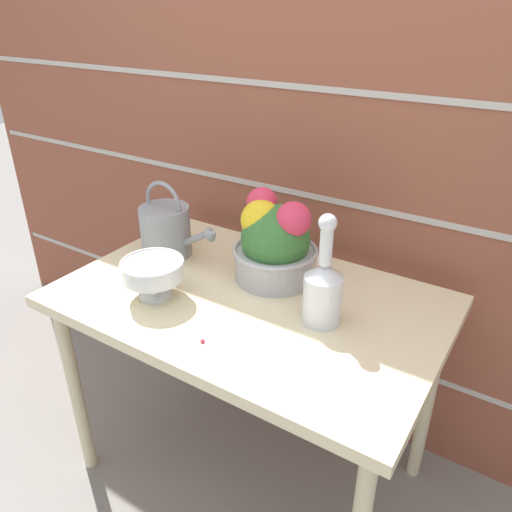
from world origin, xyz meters
The scene contains 8 objects.
ground_plane centered at (0.00, 0.00, 0.00)m, with size 12.00×12.00×0.00m, color gray.
brick_wall centered at (0.00, 0.47, 1.10)m, with size 3.60×0.08×2.20m.
patio_table centered at (0.00, 0.00, 0.66)m, with size 1.13×0.73×0.74m.
watering_can centered at (-0.39, 0.08, 0.83)m, with size 0.32×0.17×0.26m.
crystal_pedestal_bowl centered at (-0.24, -0.15, 0.83)m, with size 0.19×0.19×0.12m.
flower_planter centered at (0.00, 0.14, 0.86)m, with size 0.27×0.27×0.28m.
glass_decanter centered at (0.24, 0.00, 0.85)m, with size 0.11×0.11×0.32m.
fallen_petal centered at (0.02, -0.25, 0.74)m, with size 0.01×0.01×0.01m.
Camera 1 is at (0.70, -1.06, 1.53)m, focal length 35.00 mm.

